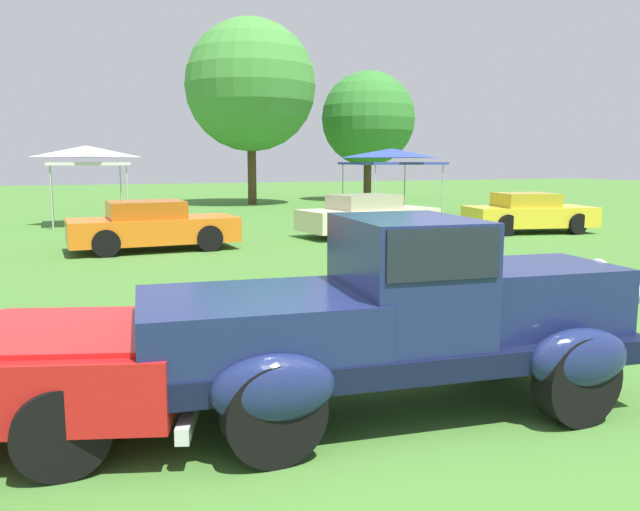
{
  "coord_description": "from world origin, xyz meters",
  "views": [
    {
      "loc": [
        -2.36,
        -4.32,
        2.17
      ],
      "look_at": [
        1.01,
        3.9,
        0.86
      ],
      "focal_mm": 35.64,
      "sensor_mm": 36.0,
      "label": 1
    }
  ],
  "objects_px": {
    "show_car_orange": "(152,226)",
    "canopy_tent_left_field": "(86,154)",
    "feature_pickup_truck": "(397,313)",
    "show_car_cream": "(368,216)",
    "canopy_tent_center_field": "(392,155)",
    "show_car_yellow": "(529,213)"
  },
  "relations": [
    {
      "from": "show_car_cream",
      "to": "show_car_yellow",
      "type": "relative_size",
      "value": 1.04
    },
    {
      "from": "show_car_orange",
      "to": "canopy_tent_left_field",
      "type": "relative_size",
      "value": 1.5
    },
    {
      "from": "show_car_orange",
      "to": "canopy_tent_center_field",
      "type": "distance_m",
      "value": 13.18
    },
    {
      "from": "feature_pickup_truck",
      "to": "canopy_tent_center_field",
      "type": "bearing_deg",
      "value": 61.51
    },
    {
      "from": "canopy_tent_center_field",
      "to": "canopy_tent_left_field",
      "type": "bearing_deg",
      "value": -179.21
    },
    {
      "from": "show_car_cream",
      "to": "show_car_orange",
      "type": "bearing_deg",
      "value": -173.67
    },
    {
      "from": "show_car_orange",
      "to": "feature_pickup_truck",
      "type": "bearing_deg",
      "value": -87.0
    },
    {
      "from": "show_car_yellow",
      "to": "canopy_tent_left_field",
      "type": "height_order",
      "value": "canopy_tent_left_field"
    },
    {
      "from": "show_car_yellow",
      "to": "canopy_tent_center_field",
      "type": "bearing_deg",
      "value": 94.17
    },
    {
      "from": "feature_pickup_truck",
      "to": "canopy_tent_left_field",
      "type": "bearing_deg",
      "value": 95.33
    },
    {
      "from": "canopy_tent_left_field",
      "to": "canopy_tent_center_field",
      "type": "height_order",
      "value": "same"
    },
    {
      "from": "feature_pickup_truck",
      "to": "show_car_orange",
      "type": "bearing_deg",
      "value": 93.0
    },
    {
      "from": "feature_pickup_truck",
      "to": "canopy_tent_center_field",
      "type": "xyz_separation_m",
      "value": [
        10.14,
        18.68,
        1.56
      ]
    },
    {
      "from": "feature_pickup_truck",
      "to": "show_car_orange",
      "type": "distance_m",
      "value": 11.25
    },
    {
      "from": "show_car_orange",
      "to": "canopy_tent_left_field",
      "type": "bearing_deg",
      "value": 98.9
    },
    {
      "from": "show_car_cream",
      "to": "show_car_yellow",
      "type": "height_order",
      "value": "same"
    },
    {
      "from": "canopy_tent_center_field",
      "to": "show_car_yellow",
      "type": "bearing_deg",
      "value": -85.83
    },
    {
      "from": "show_car_orange",
      "to": "show_car_yellow",
      "type": "height_order",
      "value": "same"
    },
    {
      "from": "show_car_orange",
      "to": "show_car_cream",
      "type": "distance_m",
      "value": 6.31
    },
    {
      "from": "show_car_yellow",
      "to": "canopy_tent_left_field",
      "type": "bearing_deg",
      "value": 148.45
    },
    {
      "from": "canopy_tent_left_field",
      "to": "feature_pickup_truck",
      "type": "bearing_deg",
      "value": -84.67
    },
    {
      "from": "feature_pickup_truck",
      "to": "show_car_yellow",
      "type": "bearing_deg",
      "value": 45.47
    }
  ]
}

